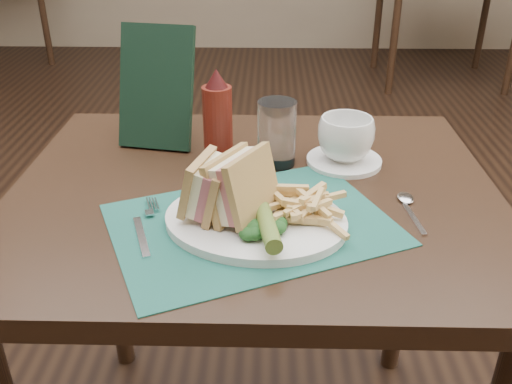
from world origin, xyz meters
TOP-DOWN VIEW (x-y plane):
  - floor at (0.00, 0.00)m, footprint 7.00×7.00m
  - wall_back at (0.00, 3.50)m, footprint 6.00×0.00m
  - table_main at (0.00, -0.50)m, footprint 0.90×0.75m
  - table_bg_left at (-2.08, 3.26)m, footprint 0.90×0.75m
  - table_bg_right at (1.22, 2.61)m, footprint 0.90×0.75m
  - placemat at (-0.00, -0.63)m, footprint 0.54×0.47m
  - plate at (0.01, -0.64)m, footprint 0.34×0.30m
  - sandwich_half_a at (-0.09, -0.62)m, footprint 0.10×0.12m
  - sandwich_half_b at (-0.03, -0.63)m, footprint 0.13×0.14m
  - kale_garnish at (0.01, -0.69)m, footprint 0.11×0.08m
  - pickle_spear at (0.03, -0.70)m, footprint 0.05×0.12m
  - fries_pile at (0.08, -0.62)m, footprint 0.18×0.20m
  - fork at (-0.17, -0.65)m, footprint 0.09×0.17m
  - spoon at (0.27, -0.59)m, footprint 0.05×0.15m
  - saucer at (0.18, -0.39)m, footprint 0.16×0.16m
  - coffee_cup at (0.18, -0.39)m, footprint 0.13×0.13m
  - drinking_glass at (0.04, -0.40)m, footprint 0.08×0.08m
  - ketchup_bottle at (-0.08, -0.37)m, footprint 0.07×0.07m
  - check_presenter at (-0.21, -0.30)m, footprint 0.17×0.12m

SIDE VIEW (x-z plane):
  - floor at x=0.00m, z-range 0.00..0.00m
  - wall_back at x=0.00m, z-range -3.00..3.00m
  - table_main at x=0.00m, z-range 0.00..0.75m
  - table_bg_left at x=-2.08m, z-range 0.00..0.75m
  - table_bg_right at x=1.22m, z-range 0.00..0.75m
  - placemat at x=0.00m, z-range 0.75..0.75m
  - spoon at x=0.27m, z-range 0.75..0.76m
  - saucer at x=0.18m, z-range 0.75..0.76m
  - fork at x=-0.17m, z-range 0.75..0.76m
  - plate at x=0.01m, z-range 0.75..0.77m
  - kale_garnish at x=0.01m, z-range 0.77..0.79m
  - pickle_spear at x=0.03m, z-range 0.77..0.80m
  - fries_pile at x=0.08m, z-range 0.77..0.82m
  - coffee_cup at x=0.18m, z-range 0.76..0.85m
  - drinking_glass at x=0.04m, z-range 0.75..0.88m
  - sandwich_half_a at x=-0.09m, z-range 0.77..0.87m
  - sandwich_half_b at x=-0.03m, z-range 0.77..0.88m
  - ketchup_bottle at x=-0.08m, z-range 0.75..0.94m
  - check_presenter at x=-0.21m, z-range 0.75..1.00m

